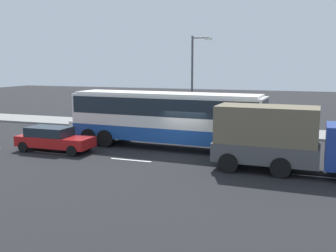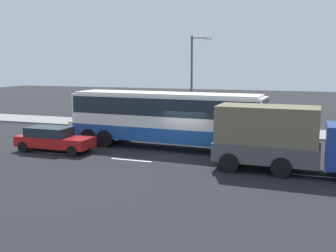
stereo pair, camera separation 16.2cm
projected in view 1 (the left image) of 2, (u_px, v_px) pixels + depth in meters
The scene contains 9 objects.
ground_plane at pixel (186, 153), 23.33m from camera, with size 120.00×120.00×0.00m, color black.
sidewalk_curb at pixel (218, 129), 31.36m from camera, with size 80.00×4.00×0.15m, color gray.
lane_centreline at pixel (221, 168), 19.97m from camera, with size 46.53×0.16×0.01m.
coach_bus at pixel (166, 114), 24.48m from camera, with size 12.22×3.20×3.46m.
cargo_truck at pixel (284, 138), 19.04m from camera, with size 7.14×2.71×3.19m.
car_red_compact at pixel (53, 139), 23.71m from camera, with size 4.66×1.84×1.47m.
car_white_minivan at pixel (99, 123), 29.72m from camera, with size 4.32×1.97×1.50m.
pedestrian_near_curb at pixel (186, 117), 31.52m from camera, with size 0.32×0.32×1.59m.
street_lamp at pixel (194, 77), 29.75m from camera, with size 1.56×0.24×7.13m.
Camera 1 is at (6.66, -21.83, 5.17)m, focal length 42.30 mm.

